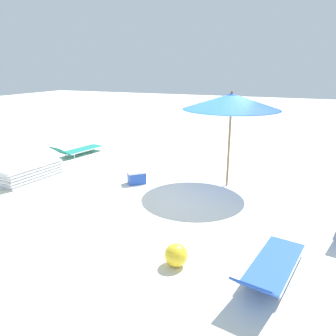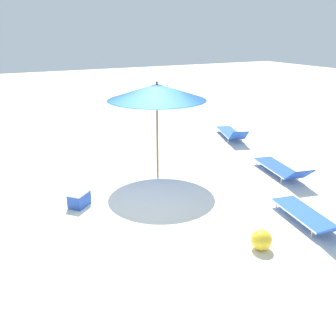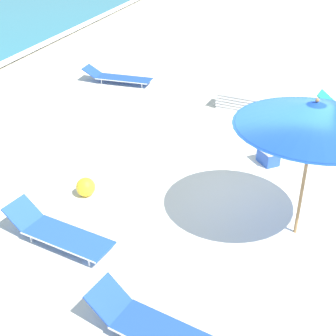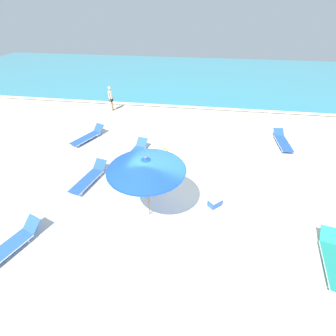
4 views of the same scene
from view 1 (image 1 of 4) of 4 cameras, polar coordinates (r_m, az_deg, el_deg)
The scene contains 7 objects.
ground_plane at distance 8.74m, azimuth 4.53°, elevation -4.94°, with size 60.00×60.00×0.16m.
beach_umbrella at distance 8.90m, azimuth 10.99°, elevation 11.26°, with size 2.59×2.59×2.61m.
lounger_stack at distance 10.39m, azimuth -22.55°, elevation -0.69°, with size 0.84×1.95×0.49m.
sun_lounger_under_umbrella at distance 5.58m, azimuth 17.46°, elevation -16.19°, with size 0.97×2.14×0.54m.
sun_lounger_near_water_right at distance 12.85m, azimuth -15.39°, elevation 3.10°, with size 0.99×2.20×0.50m.
beach_ball at distance 5.67m, azimuth 1.42°, elevation -14.91°, with size 0.40×0.40×0.40m.
cooler_box at distance 9.41m, azimuth -5.47°, elevation -1.59°, with size 0.61×0.60×0.37m.
Camera 1 is at (-2.51, 7.71, 3.22)m, focal length 35.00 mm.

